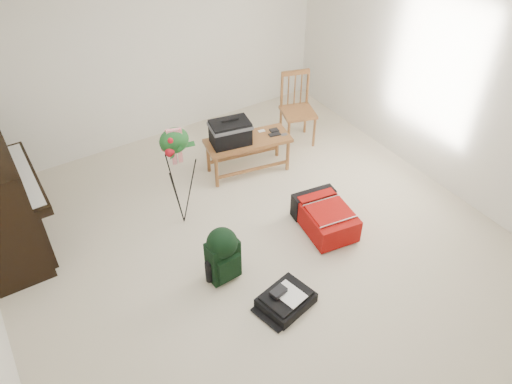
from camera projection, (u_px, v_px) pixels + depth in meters
floor at (263, 254)px, 5.27m from camera, size 5.00×5.50×0.01m
ceiling at (267, 20)px, 3.68m from camera, size 5.00×5.50×0.01m
wall_back at (147, 50)px, 6.28m from camera, size 5.00×0.04×2.50m
wall_right at (455, 88)px, 5.50m from camera, size 0.04×5.50×2.50m
bench at (237, 136)px, 5.99m from camera, size 1.11×0.60×0.81m
dining_chair at (297, 110)px, 6.67m from camera, size 0.53×0.53×0.97m
red_suitcase at (322, 215)px, 5.51m from camera, size 0.58×0.78×0.31m
black_duffel at (286, 299)px, 4.72m from camera, size 0.55×0.48×0.20m
green_backpack at (223, 252)px, 4.82m from camera, size 0.32×0.30×0.62m
flower_stand at (179, 178)px, 5.28m from camera, size 0.50×0.50×1.27m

